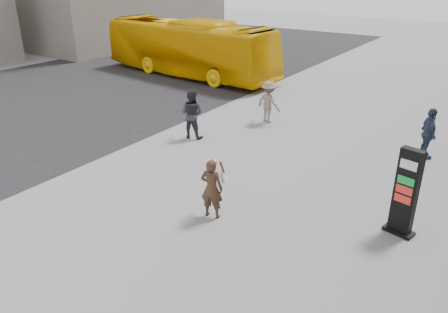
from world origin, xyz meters
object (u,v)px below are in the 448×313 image
Objects in this scene: info_pylon at (406,193)px; pedestrian_b at (269,102)px; bus at (189,48)px; pedestrian_a at (192,114)px; pedestrian_c at (429,134)px; woman at (212,188)px.

info_pylon is 8.83m from pedestrian_b.
pedestrian_a is at bearing -135.54° from bus.
pedestrian_b is (-6.86, 5.55, -0.25)m from info_pylon.
info_pylon is 5.37m from pedestrian_c.
woman is at bearing -134.04° from bus.
woman is (-4.36, -2.02, -0.28)m from info_pylon.
bus is 10.59m from pedestrian_a.
info_pylon is 8.77m from pedestrian_a.
pedestrian_b is 6.37m from pedestrian_c.
bus reaches higher than pedestrian_a.
bus is at bearing -62.35° from pedestrian_a.
pedestrian_a is at bearing 177.37° from info_pylon.
pedestrian_b is at bearing -86.43° from woman.
pedestrian_a reaches higher than pedestrian_b.
info_pylon is at bearing 154.75° from pedestrian_c.
pedestrian_b reaches higher than woman.
info_pylon is 4.82m from woman.
pedestrian_b is (8.27, -4.96, -0.75)m from bus.
info_pylon is at bearing -169.90° from woman.
pedestrian_a is 1.07× the size of pedestrian_c.
woman is at bearing 120.46° from pedestrian_b.
pedestrian_b is at bearing 153.76° from info_pylon.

